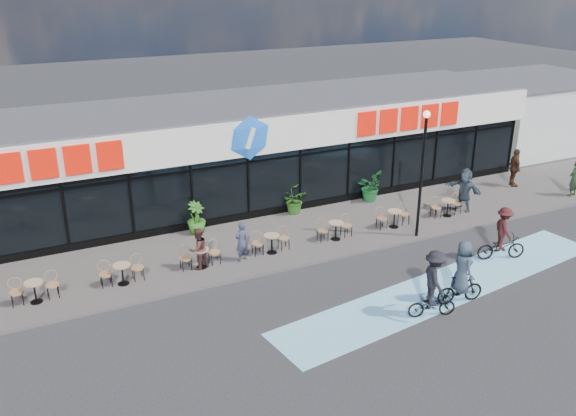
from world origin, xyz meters
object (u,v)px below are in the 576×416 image
Objects in this scene: patron_right at (198,249)px; cyclist_a at (461,277)px; cyclist_b at (502,238)px; potted_plant_mid at (293,200)px; patron_left at (242,242)px; potted_plant_right at (370,186)px; pedestrian_b at (515,168)px; pedestrian_c at (574,178)px; potted_plant_left at (196,218)px; lamp_post at (423,164)px; pedestrian_a at (465,190)px.

cyclist_a is at bearing 119.04° from patron_right.
patron_right is 0.75× the size of cyclist_b.
potted_plant_mid is 5.08m from patron_left.
potted_plant_right is 7.71m from pedestrian_b.
pedestrian_c is at bearing 157.48° from patron_right.
potted_plant_right is at bearing -1.50° from potted_plant_mid.
cyclist_a is (6.11, -9.00, 0.16)m from potted_plant_left.
patron_right is at bearing -106.54° from potted_plant_left.
pedestrian_c is 0.79× the size of cyclist_a.
pedestrian_b is (8.04, 2.82, -2.12)m from lamp_post.
potted_plant_left is 16.10m from pedestrian_b.
cyclist_b is (5.16, -7.35, 0.15)m from potted_plant_mid.
pedestrian_c is (9.08, -3.75, 0.20)m from potted_plant_right.
cyclist_a is (-5.50, -6.21, -0.14)m from pedestrian_a.
lamp_post is at bearing 152.09° from patron_right.
lamp_post is 4.40m from pedestrian_a.
pedestrian_a is (10.87, 0.36, 0.21)m from patron_left.
pedestrian_a is 6.02m from pedestrian_c.
potted_plant_mid is 11.63m from pedestrian_b.
pedestrian_b is 12.53m from cyclist_a.
lamp_post is 3.35× the size of patron_left.
potted_plant_right is at bearing 177.96° from patron_right.
potted_plant_right reaches higher than potted_plant_mid.
pedestrian_c is (9.56, 0.55, -2.20)m from lamp_post.
patron_left is at bearing 171.93° from lamp_post.
cyclist_a is (-11.46, -5.36, -0.04)m from pedestrian_c.
patron_left is 0.79× the size of pedestrian_a.
patron_right is 9.19m from cyclist_a.
patron_right is 18.48m from pedestrian_c.
potted_plant_left is 3.20m from patron_right.
lamp_post reaches higher than pedestrian_b.
patron_left is 0.88× the size of pedestrian_c.
pedestrian_b reaches higher than potted_plant_mid.
pedestrian_a is at bearing -13.52° from potted_plant_left.
pedestrian_a is 0.89× the size of cyclist_a.
pedestrian_c is at bearing -123.24° from pedestrian_b.
pedestrian_a is at bearing 162.42° from patron_left.
patron_left is 0.81× the size of pedestrian_b.
potted_plant_left is 12.03m from cyclist_b.
lamp_post reaches higher than potted_plant_right.
lamp_post is 2.34× the size of cyclist_a.
cyclist_b is (1.68, -2.94, -2.32)m from lamp_post.
potted_plant_left is at bearing -127.29° from patron_right.
potted_plant_right is 0.70× the size of pedestrian_b.
cyclist_b is at bearing 27.57° from cyclist_a.
potted_plant_mid is 0.58× the size of cyclist_b.
lamp_post is 3.82× the size of potted_plant_right.
patron_left is at bearing -103.31° from pedestrian_a.
pedestrian_b is 2.73m from pedestrian_c.
potted_plant_mid is at bearing 2.82° from potted_plant_left.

